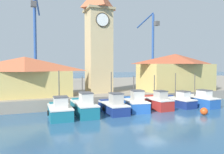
% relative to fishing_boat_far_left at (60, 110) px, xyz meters
% --- Properties ---
extents(ground_plane, '(300.00, 300.00, 0.00)m').
position_rel_fishing_boat_far_left_xyz_m(ground_plane, '(8.41, -2.66, -0.73)').
color(ground_plane, '#2D567A').
extents(quay_wharf, '(120.00, 40.00, 1.28)m').
position_rel_fishing_boat_far_left_xyz_m(quay_wharf, '(8.41, 23.48, -0.09)').
color(quay_wharf, gray).
rests_on(quay_wharf, ground).
extents(fishing_boat_far_left, '(2.23, 4.28, 4.48)m').
position_rel_fishing_boat_far_left_xyz_m(fishing_boat_far_left, '(0.00, 0.00, 0.00)').
color(fishing_boat_far_left, '#196B7F').
rests_on(fishing_boat_far_left, ground).
extents(fishing_boat_left_outer, '(1.98, 5.27, 3.85)m').
position_rel_fishing_boat_far_left_xyz_m(fishing_boat_left_outer, '(2.44, 0.49, 0.08)').
color(fishing_boat_left_outer, '#196B7F').
rests_on(fishing_boat_left_outer, ground).
extents(fishing_boat_left_inner, '(2.05, 4.55, 4.26)m').
position_rel_fishing_boat_far_left_xyz_m(fishing_boat_left_inner, '(5.55, 0.27, -0.02)').
color(fishing_boat_left_inner, navy).
rests_on(fishing_boat_left_inner, ground).
extents(fishing_boat_mid_left, '(2.73, 4.64, 3.80)m').
position_rel_fishing_boat_far_left_xyz_m(fishing_boat_mid_left, '(8.30, 0.62, 0.04)').
color(fishing_boat_mid_left, '#2356A8').
rests_on(fishing_boat_mid_left, ground).
extents(fishing_boat_center, '(2.05, 4.22, 3.87)m').
position_rel_fishing_boat_far_left_xyz_m(fishing_boat_center, '(11.06, 0.54, 0.03)').
color(fishing_boat_center, '#AD2823').
rests_on(fishing_boat_center, ground).
extents(fishing_boat_mid_right, '(2.24, 4.51, 4.05)m').
position_rel_fishing_boat_far_left_xyz_m(fishing_boat_mid_right, '(14.31, 0.78, -0.06)').
color(fishing_boat_mid_right, navy).
rests_on(fishing_boat_mid_right, ground).
extents(fishing_boat_right_inner, '(2.17, 5.17, 3.95)m').
position_rel_fishing_boat_far_left_xyz_m(fishing_boat_right_inner, '(16.91, 0.24, -0.00)').
color(fishing_boat_right_inner, '#2356A8').
rests_on(fishing_boat_right_inner, ground).
extents(clock_tower, '(3.64, 3.64, 16.09)m').
position_rel_fishing_boat_far_left_xyz_m(clock_tower, '(6.46, 8.03, 8.21)').
color(clock_tower, tan).
rests_on(clock_tower, quay_wharf).
extents(warehouse_left, '(10.97, 5.58, 4.76)m').
position_rel_fishing_boat_far_left_xyz_m(warehouse_left, '(-3.06, 7.37, 2.99)').
color(warehouse_left, tan).
rests_on(warehouse_left, quay_wharf).
extents(warehouse_right, '(10.78, 6.20, 5.49)m').
position_rel_fishing_boat_far_left_xyz_m(warehouse_right, '(18.15, 6.50, 3.35)').
color(warehouse_right, tan).
rests_on(warehouse_right, quay_wharf).
extents(port_crane_near, '(2.45, 9.85, 18.67)m').
position_rel_fishing_boat_far_left_xyz_m(port_crane_near, '(-1.22, 23.45, 7.59)').
color(port_crane_near, navy).
rests_on(port_crane_near, quay_wharf).
extents(port_crane_far, '(2.13, 8.19, 16.54)m').
position_rel_fishing_boat_far_left_xyz_m(port_crane_far, '(25.63, 25.00, 6.73)').
color(port_crane_far, navy).
rests_on(port_crane_far, quay_wharf).
extents(mooring_buoy, '(0.75, 0.75, 0.75)m').
position_rel_fishing_boat_far_left_xyz_m(mooring_buoy, '(13.66, -3.96, -0.36)').
color(mooring_buoy, '#E54C19').
rests_on(mooring_buoy, ground).
extents(dock_worker_near_tower, '(0.34, 0.22, 1.62)m').
position_rel_fishing_boat_far_left_xyz_m(dock_worker_near_tower, '(1.90, 5.26, 1.39)').
color(dock_worker_near_tower, '#33333D').
rests_on(dock_worker_near_tower, quay_wharf).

